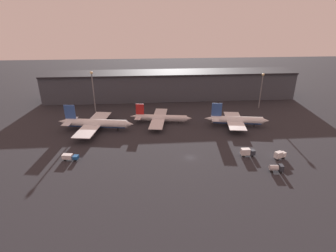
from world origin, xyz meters
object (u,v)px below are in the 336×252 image
Objects in this scene: service_vehicle_0 at (70,157)px; service_vehicle_2 at (280,155)px; service_vehicle_3 at (247,152)px; airplane_0 at (96,123)px; airplane_1 at (160,118)px; airplane_2 at (236,120)px; service_vehicle_1 at (276,168)px.

service_vehicle_2 reaches higher than service_vehicle_0.
service_vehicle_3 is at bearing 144.25° from service_vehicle_2.
airplane_0 is at bearing 135.25° from service_vehicle_2.
service_vehicle_2 is at bearing 4.26° from service_vehicle_0.
airplane_2 is (42.97, -8.96, 0.64)m from airplane_1.
service_vehicle_1 reaches higher than service_vehicle_0.
airplane_0 is 1.16× the size of airplane_1.
airplane_0 is 1.16× the size of airplane_2.
service_vehicle_2 is at bearing -69.82° from airplane_2.
service_vehicle_3 is (73.10, -35.70, -1.86)m from airplane_0.
service_vehicle_1 is 0.89× the size of service_vehicle_3.
service_vehicle_0 is 87.49m from service_vehicle_1.
service_vehicle_0 is at bearing 175.28° from service_vehicle_1.
airplane_0 is 37.08m from airplane_1.
service_vehicle_0 is (-42.07, -40.62, -1.47)m from airplane_1.
airplane_2 is 48.25m from service_vehicle_1.
service_vehicle_3 is (78.90, -2.81, 0.42)m from service_vehicle_0.
airplane_0 is at bearing 88.30° from service_vehicle_0.
airplane_0 reaches higher than airplane_1.
service_vehicle_0 is at bearing -90.59° from airplane_0.
service_vehicle_1 is at bearing -142.71° from service_vehicle_2.
airplane_1 is at bearing 21.45° from airplane_0.
service_vehicle_3 is (-6.13, -34.47, -1.69)m from airplane_2.
service_vehicle_1 is at bearing -43.09° from airplane_1.
service_vehicle_0 is 1.29× the size of service_vehicle_1.
airplane_1 reaches higher than service_vehicle_3.
airplane_2 is 5.12× the size of service_vehicle_0.
service_vehicle_2 is (6.38, 10.03, 0.19)m from service_vehicle_1.
service_vehicle_0 is at bearing -126.58° from airplane_1.
airplane_1 reaches higher than service_vehicle_0.
service_vehicle_0 is (-85.04, -31.66, -2.11)m from airplane_2.
airplane_0 is at bearing -158.55° from airplane_1.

